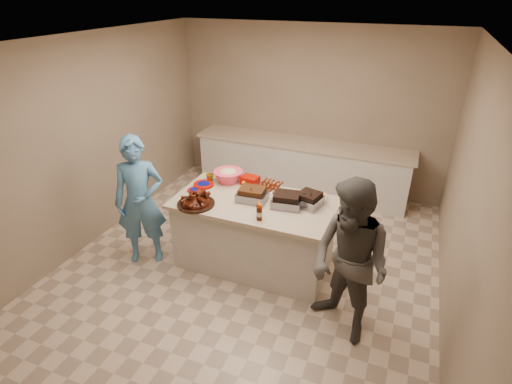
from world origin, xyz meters
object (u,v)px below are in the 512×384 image
at_px(rib_platter, 196,205).
at_px(roasting_pan, 309,205).
at_px(mustard_bottle, 244,189).
at_px(plastic_cup, 210,181).
at_px(guest_blue, 149,257).
at_px(coleslaw_bowl, 229,182).
at_px(bbq_bottle_a, 259,216).
at_px(island, 255,263).
at_px(guest_gray, 341,329).
at_px(bbq_bottle_b, 259,220).

height_order(rib_platter, roasting_pan, rib_platter).
bearing_deg(mustard_bottle, plastic_cup, 174.65).
relative_size(mustard_bottle, plastic_cup, 1.18).
distance_m(plastic_cup, guest_blue, 1.30).
xyz_separation_m(coleslaw_bowl, bbq_bottle_a, (0.68, -0.65, 0.00)).
height_order(island, roasting_pan, roasting_pan).
distance_m(coleslaw_bowl, bbq_bottle_a, 0.95).
bearing_deg(guest_gray, guest_blue, -152.72).
xyz_separation_m(island, guest_gray, (1.26, -0.70, 0.00)).
xyz_separation_m(rib_platter, plastic_cup, (-0.15, 0.63, 0.00)).
distance_m(coleslaw_bowl, mustard_bottle, 0.29).
height_order(coleslaw_bowl, plastic_cup, coleslaw_bowl).
relative_size(rib_platter, bbq_bottle_a, 2.57).
bearing_deg(bbq_bottle_b, mustard_bottle, 126.35).
distance_m(rib_platter, guest_gray, 2.10).
distance_m(island, plastic_cup, 1.22).
height_order(guest_blue, guest_gray, guest_gray).
bearing_deg(bbq_bottle_a, island, 120.70).
distance_m(coleslaw_bowl, guest_gray, 2.26).
xyz_separation_m(island, rib_platter, (-0.60, -0.33, 0.91)).
xyz_separation_m(bbq_bottle_b, plastic_cup, (-0.96, 0.67, 0.00)).
height_order(bbq_bottle_b, guest_blue, bbq_bottle_b).
xyz_separation_m(island, coleslaw_bowl, (-0.51, 0.37, 0.91)).
xyz_separation_m(coleslaw_bowl, plastic_cup, (-0.24, -0.07, 0.00)).
bearing_deg(roasting_pan, plastic_cup, -171.54).
height_order(island, guest_gray, island).
bearing_deg(guest_gray, mustard_bottle, -178.58).
distance_m(rib_platter, mustard_bottle, 0.68).
relative_size(rib_platter, coleslaw_bowl, 1.17).
height_order(bbq_bottle_a, bbq_bottle_b, bbq_bottle_b).
bearing_deg(bbq_bottle_a, roasting_pan, 43.78).
bearing_deg(roasting_pan, coleslaw_bowl, -176.13).
distance_m(bbq_bottle_a, mustard_bottle, 0.68).
xyz_separation_m(mustard_bottle, guest_blue, (-1.10, -0.66, -0.91)).
distance_m(roasting_pan, guest_gray, 1.39).
relative_size(roasting_pan, guest_gray, 0.16).
xyz_separation_m(coleslaw_bowl, guest_blue, (-0.83, -0.77, -0.91)).
relative_size(bbq_bottle_a, guest_gray, 0.10).
relative_size(mustard_bottle, guest_gray, 0.07).
distance_m(rib_platter, roasting_pan, 1.31).
height_order(coleslaw_bowl, bbq_bottle_b, coleslaw_bowl).
bearing_deg(bbq_bottle_a, plastic_cup, 147.48).
xyz_separation_m(bbq_bottle_a, guest_gray, (1.09, -0.41, -0.91)).
relative_size(bbq_bottle_a, plastic_cup, 1.68).
xyz_separation_m(guest_blue, guest_gray, (2.61, -0.29, 0.00)).
bearing_deg(guest_blue, bbq_bottle_b, -27.03).
relative_size(rib_platter, guest_gray, 0.26).
bearing_deg(guest_blue, mustard_bottle, 2.48).
relative_size(coleslaw_bowl, guest_blue, 0.23).
height_order(bbq_bottle_a, mustard_bottle, bbq_bottle_a).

